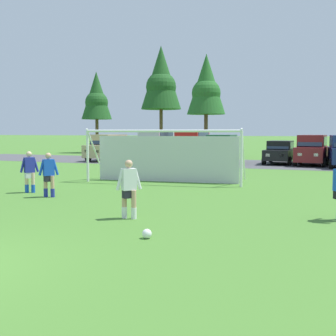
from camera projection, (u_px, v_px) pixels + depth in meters
name	position (u px, v px, depth m)	size (l,w,h in m)	color
ground_plane	(185.00, 180.00, 21.18)	(400.00, 400.00, 0.00)	#477A2D
parking_lot_strip	(235.00, 163.00, 32.14)	(52.00, 8.40, 0.01)	#4C4C51
soccer_ball	(147.00, 234.00, 9.58)	(0.22, 0.22, 0.22)	white
soccer_goal	(165.00, 155.00, 20.08)	(7.57, 2.67, 2.57)	white
player_midfield_center	(129.00, 189.00, 11.72)	(0.61, 0.55, 1.64)	tan
player_defender_far	(49.00, 175.00, 15.57)	(0.58, 0.58, 1.64)	tan
player_winger_left	(30.00, 172.00, 16.70)	(0.54, 0.62, 1.64)	beige
parked_car_slot_far_left	(108.00, 147.00, 35.00)	(2.37, 4.72, 2.16)	tan
parked_car_slot_left	(156.00, 144.00, 35.64)	(2.41, 4.91, 2.52)	#B2B2BC
parked_car_slot_center_left	(192.00, 145.00, 33.89)	(2.37, 4.89, 2.52)	red
parked_car_slot_center	(222.00, 149.00, 31.65)	(2.28, 4.67, 2.16)	#194C2D
parked_car_slot_center_right	(280.00, 152.00, 31.49)	(2.21, 4.29, 1.72)	black
parked_car_slot_right	(312.00, 150.00, 30.27)	(2.36, 4.71, 2.16)	maroon
tree_left_edge	(97.00, 97.00, 47.57)	(3.41, 3.41, 9.09)	brown
tree_mid_left	(161.00, 80.00, 45.11)	(4.31, 4.31, 11.50)	brown
tree_center_back	(206.00, 86.00, 39.94)	(3.63, 3.63, 9.69)	brown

